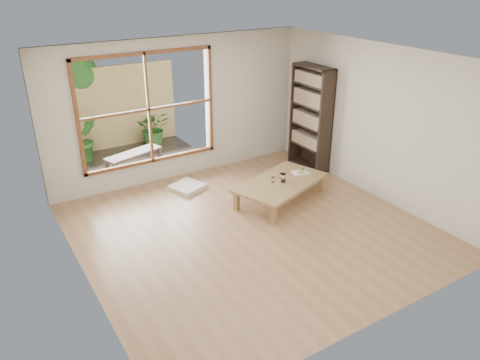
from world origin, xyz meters
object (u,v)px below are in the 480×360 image
at_px(low_table, 281,184).
at_px(bookshelf, 311,118).
at_px(food_tray, 301,171).
at_px(garden_bench, 134,155).

xyz_separation_m(low_table, bookshelf, (1.35, 0.91, 0.70)).
relative_size(food_tray, garden_bench, 0.27).
distance_m(low_table, food_tray, 0.54).
bearing_deg(bookshelf, low_table, -146.06).
xyz_separation_m(low_table, food_tray, (0.52, 0.11, 0.06)).
xyz_separation_m(bookshelf, garden_bench, (-3.06, 1.61, -0.68)).
relative_size(low_table, garden_bench, 1.53).
bearing_deg(food_tray, low_table, -155.70).
xyz_separation_m(food_tray, garden_bench, (-2.23, 2.42, -0.05)).
height_order(bookshelf, food_tray, bookshelf).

